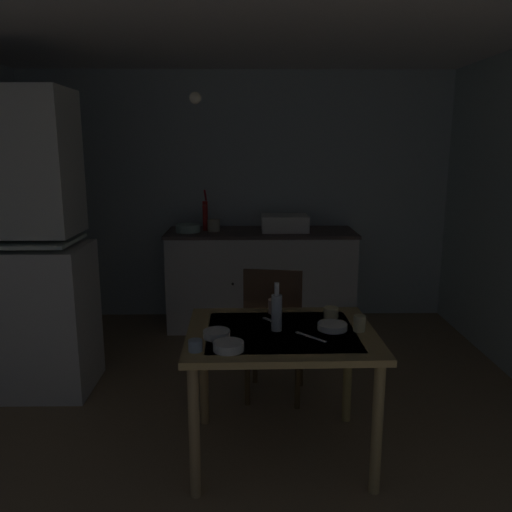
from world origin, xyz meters
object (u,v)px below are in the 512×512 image
chair_far_side (274,333)px  mug_tall (195,345)px  hand_pump (205,213)px  mixing_bowl_counter (188,228)px  sink_basin (285,223)px  dining_table (281,348)px  hutch_cabinet (8,256)px  glass_bottle (277,311)px  serving_bowl_wide (332,326)px

chair_far_side → mug_tall: chair_far_side is taller
hand_pump → mixing_bowl_counter: size_ratio=1.69×
sink_basin → mixing_bowl_counter: sink_basin is taller
sink_basin → dining_table: bearing=-94.4°
dining_table → hutch_cabinet: bearing=155.2°
sink_basin → glass_bottle: bearing=-95.1°
mixing_bowl_counter → mug_tall: (0.30, -2.41, -0.20)m
dining_table → mug_tall: 0.53m
hand_pump → glass_bottle: (0.56, -2.22, -0.26)m
chair_far_side → serving_bowl_wide: (0.29, -0.62, 0.27)m
hand_pump → dining_table: 2.36m
mug_tall → glass_bottle: (0.42, 0.29, 0.08)m
hand_pump → mug_tall: bearing=-86.6°
dining_table → sink_basin: bearing=85.6°
chair_far_side → serving_bowl_wide: 0.73m
hutch_cabinet → chair_far_side: bearing=-6.7°
chair_far_side → mug_tall: bearing=-115.7°
mixing_bowl_counter → dining_table: (0.75, -2.14, -0.33)m
hutch_cabinet → chair_far_side: hutch_cabinet is taller
dining_table → glass_bottle: 0.21m
mug_tall → glass_bottle: bearing=34.6°
hutch_cabinet → dining_table: (1.85, -0.85, -0.34)m
dining_table → glass_bottle: glass_bottle is taller
dining_table → mug_tall: size_ratio=14.87×
sink_basin → dining_table: (-0.17, -2.19, -0.37)m
hand_pump → mixing_bowl_counter: 0.23m
dining_table → chair_far_side: (-0.00, 0.64, -0.15)m
glass_bottle → dining_table: bearing=-29.6°
mug_tall → dining_table: bearing=31.6°
hutch_cabinet → hand_pump: bearing=47.6°
sink_basin → glass_bottle: (-0.20, -2.17, -0.16)m
hutch_cabinet → serving_bowl_wide: 2.30m
hutch_cabinet → serving_bowl_wide: size_ratio=12.91×
sink_basin → mixing_bowl_counter: size_ratio=1.91×
hutch_cabinet → hand_pump: (1.26, 1.38, 0.12)m
hutch_cabinet → mug_tall: size_ratio=30.09×
mixing_bowl_counter → chair_far_side: 1.74m
mug_tall → hand_pump: bearing=93.4°
hutch_cabinet → hand_pump: hutch_cabinet is taller
hand_pump → mixing_bowl_counter: hand_pump is taller
mixing_bowl_counter → serving_bowl_wide: bearing=-64.1°
sink_basin → serving_bowl_wide: size_ratio=2.69×
sink_basin → hutch_cabinet: bearing=-146.5°
hand_pump → chair_far_side: bearing=-69.9°
sink_basin → chair_far_side: bearing=-96.4°
sink_basin → dining_table: size_ratio=0.42×
serving_bowl_wide → glass_bottle: 0.32m
sink_basin → mug_tall: (-0.61, -2.46, -0.24)m
dining_table → chair_far_side: chair_far_side is taller
hand_pump → mixing_bowl_counter: bearing=-148.6°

